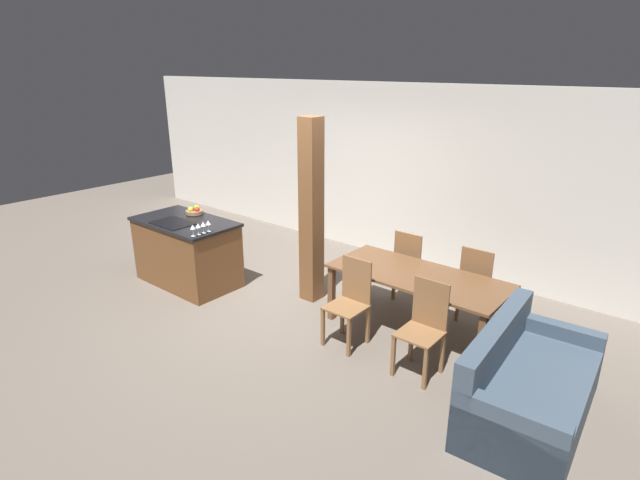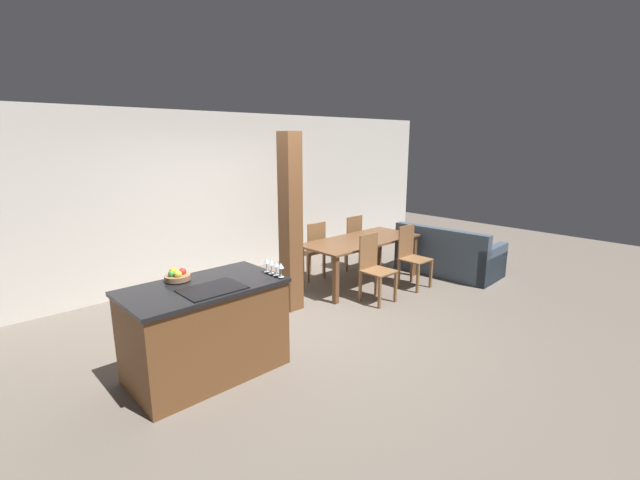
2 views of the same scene
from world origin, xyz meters
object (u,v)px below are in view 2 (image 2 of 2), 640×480
dining_chair_near_left (374,267)px  dining_chair_near_right (411,255)px  wine_glass_near (281,266)px  wine_glass_far (271,263)px  dining_table (361,245)px  dining_chair_far_right (350,241)px  wine_glass_end (267,261)px  wine_glass_middle (276,265)px  timber_post (291,224)px  kitchen_island (206,329)px  couch (448,257)px  dining_chair_far_left (312,250)px  fruit_bowl (177,276)px

dining_chair_near_left → dining_chair_near_right: size_ratio=1.00×
wine_glass_near → wine_glass_far: same height
dining_table → dining_chair_far_right: bearing=55.8°
wine_glass_near → dining_table: 2.79m
wine_glass_end → dining_chair_near_right: size_ratio=0.15×
wine_glass_middle → dining_chair_near_left: bearing=11.6°
wine_glass_end → dining_chair_near_left: (2.05, 0.26, -0.54)m
dining_chair_near_left → timber_post: timber_post is taller
dining_chair_far_right → wine_glass_end: bearing=28.2°
wine_glass_middle → kitchen_island: bearing=158.0°
dining_chair_far_right → timber_post: bearing=21.0°
dining_chair_near_right → couch: (1.04, -0.03, -0.22)m
kitchen_island → dining_chair_far_left: bearing=28.5°
wine_glass_end → dining_table: wine_glass_end is taller
dining_chair_far_left → wine_glass_far: bearing=39.0°
kitchen_island → dining_chair_near_right: bearing=2.4°
dining_chair_near_left → dining_chair_near_right: 0.90m
dining_chair_near_left → wine_glass_end: bearing=-172.7°
couch → timber_post: size_ratio=0.72×
fruit_bowl → couch: size_ratio=0.14×
fruit_bowl → dining_chair_far_left: bearing=22.9°
wine_glass_end → wine_glass_near: bearing=-90.0°
kitchen_island → couch: (4.66, 0.13, -0.18)m
dining_chair_far_left → timber_post: 1.45m
wine_glass_far → couch: size_ratio=0.09×
wine_glass_middle → timber_post: timber_post is taller
dining_chair_near_right → wine_glass_near: bearing=-170.4°
fruit_bowl → couch: (4.79, -0.15, -0.69)m
couch → wine_glass_far: bearing=91.0°
fruit_bowl → dining_chair_far_left: fruit_bowl is taller
dining_chair_near_left → wine_glass_far: bearing=-170.5°
wine_glass_far → dining_chair_near_left: bearing=9.5°
dining_chair_near_left → dining_chair_far_right: 1.60m
kitchen_island → dining_chair_far_left: 3.09m
kitchen_island → couch: 4.67m
wine_glass_middle → wine_glass_far: size_ratio=1.00×
dining_chair_near_right → timber_post: timber_post is taller
couch → dining_chair_near_left: bearing=85.6°
wine_glass_middle → timber_post: bearing=44.8°
wine_glass_middle → dining_chair_near_left: size_ratio=0.15×
kitchen_island → dining_table: 3.28m
wine_glass_near → wine_glass_middle: 0.08m
wine_glass_middle → wine_glass_end: same height
wine_glass_end → dining_chair_near_left: 2.14m
dining_chair_far_right → timber_post: 2.19m
wine_glass_near → wine_glass_far: size_ratio=1.00×
wine_glass_near → wine_glass_end: size_ratio=1.00×
dining_chair_near_left → dining_chair_far_left: 1.32m
kitchen_island → wine_glass_middle: (0.67, -0.27, 0.58)m
wine_glass_middle → dining_table: bearing=23.4°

